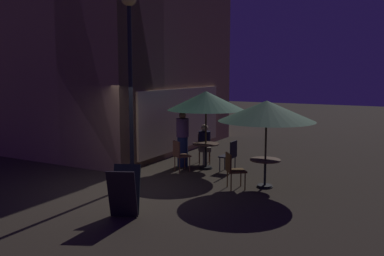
# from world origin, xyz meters

# --- Properties ---
(ground_plane) EXTENTS (60.00, 60.00, 0.00)m
(ground_plane) POSITION_xyz_m (0.00, 0.00, 0.00)
(ground_plane) COLOR #302920
(cafe_building) EXTENTS (7.66, 7.07, 8.62)m
(cafe_building) POSITION_xyz_m (3.76, 3.24, 4.30)
(cafe_building) COLOR tan
(cafe_building) RESTS_ON ground
(street_lamp_near_corner) EXTENTS (0.37, 0.37, 4.79)m
(street_lamp_near_corner) POSITION_xyz_m (0.42, -0.01, 3.49)
(street_lamp_near_corner) COLOR black
(street_lamp_near_corner) RESTS_ON ground
(menu_sandwich_board) EXTENTS (0.84, 0.78, 0.98)m
(menu_sandwich_board) POSITION_xyz_m (-1.47, -1.23, 0.51)
(menu_sandwich_board) COLOR black
(menu_sandwich_board) RESTS_ON ground
(cafe_table_0) EXTENTS (0.76, 0.76, 0.71)m
(cafe_table_0) POSITION_xyz_m (1.87, -3.01, 0.53)
(cafe_table_0) COLOR black
(cafe_table_0) RESTS_ON ground
(cafe_table_1) EXTENTS (0.79, 0.79, 0.76)m
(cafe_table_1) POSITION_xyz_m (2.95, -0.82, 0.57)
(cafe_table_1) COLOR black
(cafe_table_1) RESTS_ON ground
(patio_umbrella_0) EXTENTS (2.38, 2.38, 2.17)m
(patio_umbrella_0) POSITION_xyz_m (1.87, -3.01, 1.91)
(patio_umbrella_0) COLOR black
(patio_umbrella_0) RESTS_ON ground
(patio_umbrella_1) EXTENTS (2.28, 2.28, 2.31)m
(patio_umbrella_1) POSITION_xyz_m (2.95, -0.82, 2.03)
(patio_umbrella_1) COLOR black
(patio_umbrella_1) RESTS_ON ground
(cafe_chair_0) EXTENTS (0.62, 0.62, 0.89)m
(cafe_chair_0) POSITION_xyz_m (1.35, -2.36, 0.54)
(cafe_chair_0) COLOR brown
(cafe_chair_0) RESTS_ON ground
(cafe_chair_1) EXTENTS (0.55, 0.55, 0.92)m
(cafe_chair_1) POSITION_xyz_m (3.63, -0.43, 0.56)
(cafe_chair_1) COLOR brown
(cafe_chair_1) RESTS_ON ground
(cafe_chair_2) EXTENTS (0.56, 0.56, 0.90)m
(cafe_chair_2) POSITION_xyz_m (2.23, -0.33, 0.55)
(cafe_chair_2) COLOR brown
(cafe_chair_2) RESTS_ON ground
(cafe_chair_3) EXTENTS (0.43, 0.43, 0.91)m
(cafe_chair_3) POSITION_xyz_m (2.92, -1.63, 0.54)
(cafe_chair_3) COLOR black
(cafe_chair_3) RESTS_ON ground
(patron_seated_0) EXTENTS (0.56, 0.51, 1.24)m
(patron_seated_0) POSITION_xyz_m (3.52, -0.49, 0.71)
(patron_seated_0) COLOR #7E6E5D
(patron_seated_0) RESTS_ON ground
(patron_standing_1) EXTENTS (0.38, 0.38, 1.67)m
(patron_standing_1) POSITION_xyz_m (2.89, -0.06, 0.83)
(patron_standing_1) COLOR #1B254E
(patron_standing_1) RESTS_ON ground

